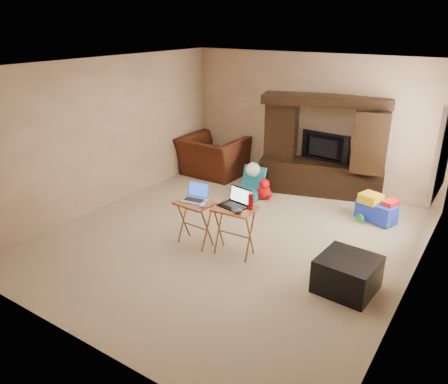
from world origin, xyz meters
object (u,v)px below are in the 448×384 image
Objects in this scene: child_rocker at (249,183)px; tray_table_left at (195,223)px; ottoman at (347,274)px; laptop_left at (194,193)px; plush_toy at (264,189)px; tray_table_right at (234,231)px; recliner at (213,156)px; mouse_left at (202,205)px; laptop_right at (233,198)px; television at (323,148)px; entertainment_center at (322,146)px; push_toy at (377,208)px; water_bottle at (251,202)px; mouse_right at (238,211)px.

child_rocker is 1.98m from tray_table_left.
laptop_left is (-2.24, -0.06, 0.57)m from ottoman.
tray_table_right is (0.60, -1.98, 0.15)m from plush_toy.
recliner is 3.22m from mouse_left.
tray_table_right is 1.91× the size of laptop_right.
entertainment_center is at bearing 95.19° from television.
push_toy is (2.22, 0.25, -0.05)m from child_rocker.
recliner is 3.05m from tray_table_left.
recliner is 5.75× the size of water_bottle.
tray_table_right is 0.42m from mouse_right.
plush_toy is 2.15m from water_bottle.
push_toy is at bearing 52.19° from tray_table_left.
plush_toy is (0.27, 0.08, -0.08)m from child_rocker.
water_bottle reaches higher than tray_table_left.
water_bottle is at bearing 13.88° from tray_table_left.
tray_table_left reaches higher than push_toy.
entertainment_center is at bearing 40.95° from child_rocker.
laptop_right is (0.56, -1.96, 0.62)m from plush_toy.
mouse_left is (0.44, -2.04, 0.41)m from child_rocker.
push_toy is (1.25, -0.70, -0.64)m from television.
recliner reaches higher than child_rocker.
entertainment_center is 6.06× the size of laptop_right.
recliner is at bearing -168.04° from push_toy.
mouse_right is at bearing 1.67° from mouse_left.
mouse_right is at bearing 131.22° from recliner.
entertainment_center is 1.32m from plush_toy.
laptop_right is 0.24m from mouse_right.
water_bottle is at bearing -0.58° from laptop_left.
laptop_left is 0.26m from mouse_left.
water_bottle reaches higher than mouse_left.
television is 1.32× the size of tray_table_right.
laptop_right is 2.73× the size of mouse_left.
water_bottle is at bearing 134.28° from recliner.
laptop_left is at bearing 173.90° from mouse_right.
television is 2.67× the size of laptop_left.
push_toy is 3.01m from laptop_left.
laptop_right is (-0.14, -2.82, -0.09)m from entertainment_center.
mouse_left is at bearing -16.44° from tray_table_left.
entertainment_center is 5.63× the size of plush_toy.
recliner is at bearing 140.01° from laptop_right.
entertainment_center is 3.37× the size of ottoman.
entertainment_center reaches higher than television.
water_bottle reaches higher than mouse_right.
ottoman is at bearing -2.48° from water_bottle.
entertainment_center reaches higher than push_toy.
tray_table_left is at bearing -112.77° from push_toy.
tray_table_left reaches higher than child_rocker.
child_rocker is 2.01m from laptop_left.
recliner is 3.52m from push_toy.
recliner is 3.38× the size of laptop_right.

